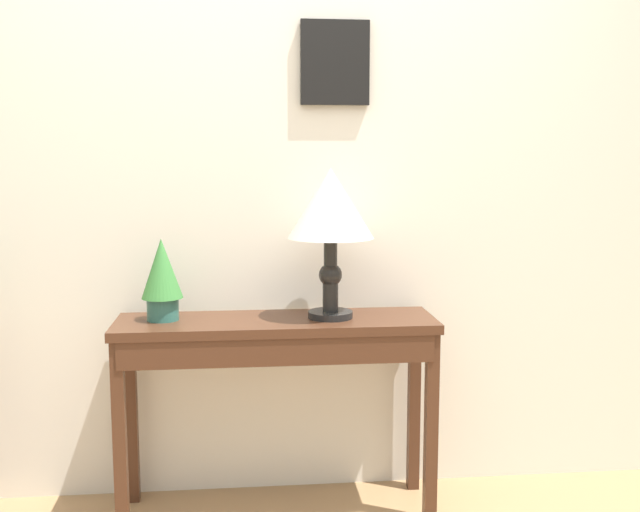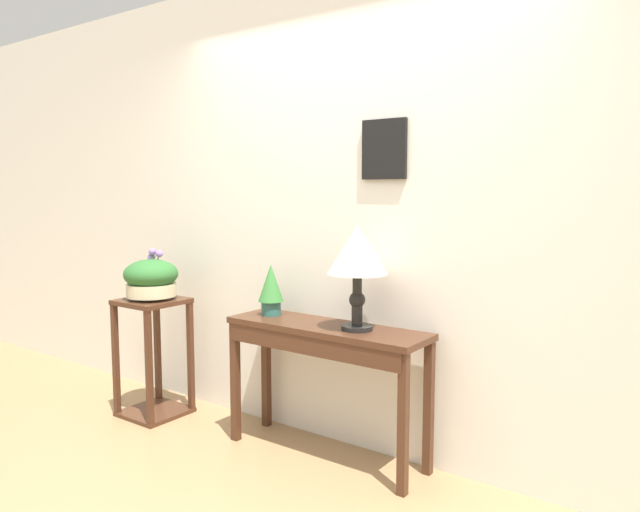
# 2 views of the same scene
# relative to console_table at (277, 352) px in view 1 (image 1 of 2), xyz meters

# --- Properties ---
(back_wall_with_art) EXTENTS (9.00, 0.13, 2.80)m
(back_wall_with_art) POSITION_rel_console_table_xyz_m (0.03, 0.28, 0.76)
(back_wall_with_art) COLOR silver
(back_wall_with_art) RESTS_ON ground
(console_table) EXTENTS (1.19, 0.34, 0.76)m
(console_table) POSITION_rel_console_table_xyz_m (0.00, 0.00, 0.00)
(console_table) COLOR #472819
(console_table) RESTS_ON ground
(table_lamp) EXTENTS (0.32, 0.32, 0.56)m
(table_lamp) POSITION_rel_console_table_xyz_m (0.20, 0.02, 0.53)
(table_lamp) COLOR black
(table_lamp) RESTS_ON console_table
(potted_plant_on_console) EXTENTS (0.15, 0.15, 0.30)m
(potted_plant_on_console) POSITION_rel_console_table_xyz_m (-0.42, 0.05, 0.29)
(potted_plant_on_console) COLOR #2D665B
(potted_plant_on_console) RESTS_ON console_table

